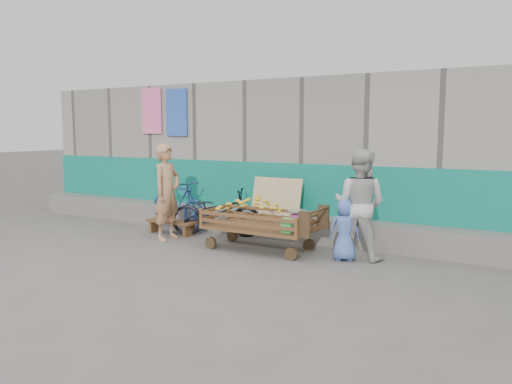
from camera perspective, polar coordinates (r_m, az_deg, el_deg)
The scene contains 9 objects.
ground at distance 7.74m, azimuth -7.45°, elevation -8.10°, with size 80.00×80.00×0.00m, color #5A5652.
building_wall at distance 10.98m, azimuth 5.42°, elevation 4.13°, with size 12.00×3.50×3.00m.
banana_cart at distance 8.42m, azimuth 0.19°, elevation -2.76°, with size 2.02×0.92×0.86m.
bench at distance 9.93m, azimuth -9.64°, elevation -3.63°, with size 1.06×0.32×0.27m.
vendor_man at distance 9.34m, azimuth -10.13°, elevation -0.01°, with size 0.65×0.42×1.77m, color #B47D56.
woman at distance 7.99m, azimuth 11.77°, elevation -1.38°, with size 0.84×0.66×1.73m, color beige.
child at distance 7.88m, azimuth 10.10°, elevation -4.29°, with size 0.47×0.31×0.97m, color #4D6CBD.
bicycle_dark at distance 9.57m, azimuth -4.55°, elevation -2.34°, with size 0.61×1.75×0.92m, color black.
bicycle_blue at distance 10.38m, azimuth -8.95°, elevation -1.33°, with size 0.49×1.73×1.04m, color #254B86.
Camera 1 is at (4.57, -5.92, 2.01)m, focal length 35.00 mm.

